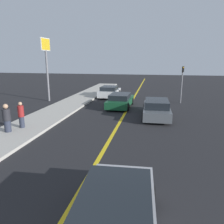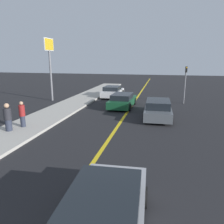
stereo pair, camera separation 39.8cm
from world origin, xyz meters
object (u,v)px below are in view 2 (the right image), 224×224
(car_ahead_center, at_px, (158,109))
(car_parked_left_lot, at_px, (113,92))
(traffic_light, at_px, (185,81))
(pedestrian_mid_group, at_px, (22,114))
(roadside_sign, at_px, (50,56))
(car_far_distant, at_px, (122,100))
(pedestrian_near_curb, at_px, (8,117))
(car_near_right_lane, at_px, (105,214))

(car_ahead_center, distance_m, car_parked_left_lot, 9.35)
(traffic_light, bearing_deg, pedestrian_mid_group, -134.67)
(roadside_sign, bearing_deg, car_parked_left_lot, 30.34)
(roadside_sign, bearing_deg, pedestrian_mid_group, -72.70)
(car_parked_left_lot, xyz_separation_m, traffic_light, (7.54, -1.90, 1.59))
(car_ahead_center, distance_m, car_far_distant, 4.37)
(car_ahead_center, xyz_separation_m, car_parked_left_lot, (-5.20, 7.78, -0.03))
(pedestrian_mid_group, xyz_separation_m, traffic_light, (10.40, 10.52, 1.26))
(pedestrian_mid_group, distance_m, traffic_light, 14.85)
(pedestrian_near_curb, bearing_deg, car_parked_left_lot, 76.49)
(pedestrian_near_curb, xyz_separation_m, roadside_sign, (-2.50, 9.97, 3.60))
(car_ahead_center, bearing_deg, traffic_light, 66.66)
(pedestrian_near_curb, bearing_deg, car_far_distant, 58.55)
(car_ahead_center, bearing_deg, pedestrian_near_curb, -148.26)
(car_ahead_center, xyz_separation_m, roadside_sign, (-10.89, 4.45, 3.91))
(car_ahead_center, relative_size, pedestrian_near_curb, 2.85)
(car_ahead_center, relative_size, car_parked_left_lot, 1.19)
(car_near_right_lane, distance_m, car_far_distant, 14.86)
(car_near_right_lane, relative_size, pedestrian_near_curb, 2.56)
(car_parked_left_lot, height_order, pedestrian_mid_group, pedestrian_mid_group)
(car_near_right_lane, height_order, car_far_distant, car_near_right_lane)
(car_ahead_center, relative_size, car_far_distant, 1.04)
(pedestrian_near_curb, height_order, roadside_sign, roadside_sign)
(car_near_right_lane, height_order, roadside_sign, roadside_sign)
(car_far_distant, height_order, pedestrian_near_curb, pedestrian_near_curb)
(car_ahead_center, relative_size, pedestrian_mid_group, 2.92)
(car_near_right_lane, height_order, pedestrian_mid_group, pedestrian_mid_group)
(car_near_right_lane, xyz_separation_m, car_parked_left_lot, (-4.26, 19.49, -0.04))
(traffic_light, bearing_deg, car_near_right_lane, -100.56)
(traffic_light, bearing_deg, pedestrian_near_curb, -133.27)
(pedestrian_near_curb, height_order, traffic_light, traffic_light)
(pedestrian_mid_group, bearing_deg, car_near_right_lane, -44.82)
(car_parked_left_lot, bearing_deg, pedestrian_mid_group, -102.35)
(car_ahead_center, bearing_deg, car_near_right_lane, -96.20)
(car_far_distant, distance_m, car_parked_left_lot, 5.20)
(pedestrian_near_curb, height_order, pedestrian_mid_group, pedestrian_near_curb)
(pedestrian_mid_group, bearing_deg, pedestrian_near_curb, -110.69)
(car_far_distant, relative_size, car_parked_left_lot, 1.14)
(car_far_distant, xyz_separation_m, roadside_sign, (-7.70, 1.47, 3.96))
(car_near_right_lane, relative_size, car_parked_left_lot, 1.07)
(car_parked_left_lot, relative_size, pedestrian_mid_group, 2.46)
(car_ahead_center, bearing_deg, car_parked_left_lot, 122.13)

